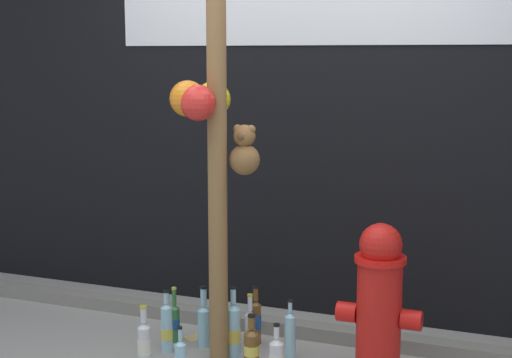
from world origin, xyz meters
TOP-DOWN VIEW (x-y plane):
  - building_wall at (0.00, 1.34)m, footprint 10.00×0.21m
  - curb_strip at (0.00, 0.84)m, footprint 8.00×0.12m
  - memorial_post at (-0.16, 0.34)m, footprint 0.44×0.43m
  - fire_hydrant at (0.69, 0.41)m, footprint 0.42×0.26m
  - bottle_0 at (0.22, 0.23)m, footprint 0.08×0.08m
  - bottle_1 at (-0.10, 0.41)m, footprint 0.08×0.08m
  - bottle_2 at (-0.31, 0.50)m, footprint 0.07×0.07m
  - bottle_3 at (-0.05, 0.64)m, footprint 0.06×0.06m
  - bottle_4 at (0.06, 0.30)m, footprint 0.08×0.08m
  - bottle_5 at (-0.47, 0.35)m, footprint 0.06×0.06m
  - bottle_6 at (-0.48, 0.13)m, footprint 0.07×0.07m
  - bottle_7 at (0.20, 0.48)m, footprint 0.06×0.06m
  - bottle_8 at (-0.05, 0.53)m, footprint 0.06×0.06m
  - bottle_10 at (-0.49, 0.50)m, footprint 0.06×0.06m
  - litter_0 at (-0.42, 0.58)m, footprint 0.14×0.14m

SIDE VIEW (x-z plane):
  - litter_0 at x=-0.42m, z-range 0.00..0.01m
  - curb_strip at x=0.00m, z-range 0.00..0.08m
  - bottle_0 at x=0.22m, z-range -0.03..0.27m
  - bottle_10 at x=-0.49m, z-range -0.04..0.28m
  - bottle_4 at x=0.06m, z-range -0.03..0.27m
  - bottle_8 at x=-0.05m, z-range -0.03..0.29m
  - bottle_6 at x=-0.48m, z-range -0.04..0.30m
  - bottle_3 at x=-0.05m, z-range -0.03..0.31m
  - bottle_2 at x=-0.31m, z-range -0.04..0.31m
  - bottle_5 at x=-0.47m, z-range -0.04..0.32m
  - bottle_7 at x=0.20m, z-range -0.03..0.31m
  - bottle_1 at x=-0.10m, z-range -0.05..0.35m
  - fire_hydrant at x=0.69m, z-range 0.00..0.81m
  - memorial_post at x=-0.16m, z-range 0.22..2.84m
  - building_wall at x=0.00m, z-range 0.00..3.31m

